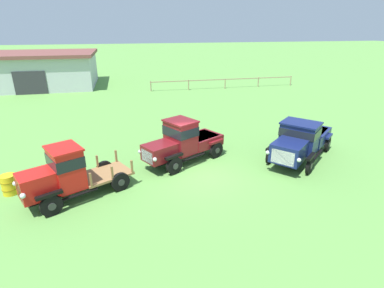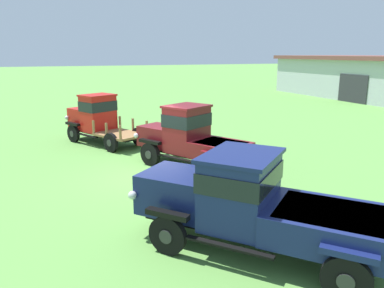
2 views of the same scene
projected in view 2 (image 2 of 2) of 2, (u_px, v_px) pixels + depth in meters
ground_plane at (149, 176)px, 13.21m from camera, size 240.00×240.00×0.00m
farm_shed at (370, 76)px, 36.43m from camera, size 18.21×10.09×3.97m
vintage_truck_foreground_near at (97, 118)px, 17.97m from camera, size 4.71×3.41×2.32m
vintage_truck_second_in_line at (189, 137)px, 14.03m from camera, size 4.81×3.64×2.34m
vintage_truck_midrow_center at (253, 202)px, 8.02m from camera, size 5.37×5.00×2.15m
oil_drum_beside_row at (81, 119)px, 22.23m from camera, size 0.58×0.58×0.81m
oil_drum_near_fence at (110, 123)px, 20.76m from camera, size 0.66×0.66×0.89m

